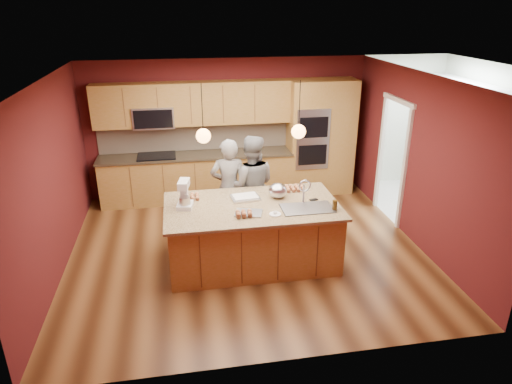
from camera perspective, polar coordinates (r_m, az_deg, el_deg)
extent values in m
plane|color=#442511|center=(7.36, -1.16, -7.17)|extent=(5.50, 5.50, 0.00)
plane|color=white|center=(6.46, -1.35, 14.09)|extent=(5.50, 5.50, 0.00)
plane|color=#521618|center=(9.17, -3.64, 7.98)|extent=(5.50, 0.00, 5.50)
plane|color=#521618|center=(4.56, 3.55, -7.78)|extent=(5.50, 0.00, 5.50)
plane|color=#521618|center=(6.97, -24.22, 1.21)|extent=(0.00, 5.00, 5.00)
plane|color=#521618|center=(7.68, 19.53, 3.79)|extent=(0.00, 5.00, 5.00)
cube|color=olive|center=(9.11, -7.35, 1.79)|extent=(3.70, 0.60, 0.90)
cube|color=#2E261A|center=(8.95, -7.50, 4.56)|extent=(3.74, 0.64, 0.04)
cube|color=beige|center=(9.14, -7.69, 6.94)|extent=(3.70, 0.03, 0.56)
cube|color=olive|center=(8.82, -7.87, 10.91)|extent=(3.70, 0.36, 0.80)
cube|color=black|center=(8.93, -12.32, 4.40)|extent=(0.72, 0.52, 0.03)
cube|color=#9D9EA3|center=(8.86, -12.69, 9.16)|extent=(0.76, 0.40, 0.40)
cube|color=olive|center=(9.24, 6.58, 6.71)|extent=(0.80, 0.60, 2.30)
cube|color=#9D9EA3|center=(8.95, 7.12, 6.49)|extent=(0.66, 0.04, 1.20)
cube|color=olive|center=(9.44, 10.40, 6.83)|extent=(0.50, 0.60, 2.30)
plane|color=silver|center=(9.54, 19.87, -1.36)|extent=(2.60, 2.60, 0.00)
plane|color=beige|center=(9.60, 25.66, 6.46)|extent=(0.00, 2.70, 2.70)
cube|color=white|center=(9.36, 25.26, 9.97)|extent=(0.35, 2.40, 0.75)
cylinder|color=black|center=(6.12, -6.74, 10.13)|extent=(0.01, 0.01, 0.70)
sphere|color=#FFA251|center=(6.20, -6.60, 6.98)|extent=(0.20, 0.20, 0.20)
cylinder|color=black|center=(6.33, 5.46, 10.59)|extent=(0.01, 0.01, 0.70)
sphere|color=#FFA251|center=(6.41, 5.35, 7.53)|extent=(0.20, 0.20, 0.20)
cube|color=olive|center=(6.85, -0.49, -5.35)|extent=(2.43, 1.32, 0.89)
cube|color=#D6B783|center=(6.64, -0.50, -1.79)|extent=(2.53, 1.42, 0.04)
cube|color=#9D9EA3|center=(6.60, 6.40, -2.68)|extent=(0.73, 0.43, 0.18)
imported|color=black|center=(7.52, -3.38, 0.52)|extent=(0.65, 0.46, 1.67)
imported|color=gray|center=(7.56, -0.60, 0.82)|extent=(0.92, 0.78, 1.70)
cube|color=white|center=(6.62, -8.86, -1.66)|extent=(0.26, 0.31, 0.06)
cube|color=white|center=(6.66, -8.98, 0.09)|extent=(0.12, 0.10, 0.28)
cube|color=white|center=(6.52, -9.04, 0.98)|extent=(0.19, 0.30, 0.11)
cylinder|color=silver|center=(6.55, -8.89, -1.22)|extent=(0.16, 0.16, 0.15)
cube|color=silver|center=(6.84, -1.36, -0.72)|extent=(0.45, 0.35, 0.03)
cube|color=white|center=(6.83, -1.36, -0.57)|extent=(0.39, 0.29, 0.02)
cube|color=#9D9EA3|center=(6.36, -0.93, -2.62)|extent=(0.43, 0.36, 0.02)
ellipsoid|color=silver|center=(6.85, 2.73, 0.17)|extent=(0.28, 0.28, 0.24)
cylinder|color=white|center=(6.34, 2.41, -2.79)|extent=(0.17, 0.17, 0.01)
cylinder|color=#38250B|center=(6.55, 9.82, -1.63)|extent=(0.07, 0.07, 0.14)
cube|color=black|center=(6.85, 7.22, -0.96)|extent=(0.14, 0.10, 0.01)
cube|color=white|center=(9.34, 24.58, 0.73)|extent=(0.73, 0.75, 1.01)
cube|color=white|center=(9.93, 22.14, 2.61)|extent=(0.80, 0.82, 1.09)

